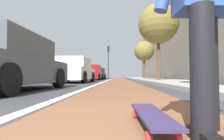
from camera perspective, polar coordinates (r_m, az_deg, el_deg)
name	(u,v)px	position (r m, az deg, el deg)	size (l,w,h in m)	color
ground_plane	(120,83)	(10.48, 2.69, -4.19)	(80.00, 80.00, 0.00)	#38383D
bike_lane_paint	(119,79)	(24.48, 2.47, -2.96)	(56.00, 1.92, 0.00)	brown
lane_stripe_white	(110,79)	(20.50, -0.60, -3.14)	(52.00, 0.16, 0.01)	silver
sidewalk_curb	(149,79)	(18.76, 12.24, -3.01)	(52.00, 3.20, 0.13)	#9E9B93
building_facade	(166,45)	(23.66, 17.60, 7.91)	(40.00, 1.20, 8.89)	gray
skateboard	(151,115)	(1.37, 12.86, -14.46)	(0.85, 0.24, 0.11)	red
parked_car_near	(10,64)	(5.31, -30.66, 1.72)	(4.21, 1.92, 1.48)	#4C5156
parked_car_mid	(74,71)	(10.82, -12.37, -0.22)	(4.20, 2.06, 1.50)	silver
parked_car_far	(92,73)	(17.37, -6.76, -0.99)	(4.11, 2.00, 1.48)	maroon
parked_car_end	(98,74)	(23.34, -4.52, -1.30)	(4.34, 1.98, 1.46)	black
traffic_light	(108,56)	(23.53, -1.22, 4.58)	(0.33, 0.28, 4.52)	#2D2D2D
street_tree_mid	(158,24)	(13.19, 15.10, 14.51)	(2.87, 2.87, 5.58)	brown
street_tree_far	(144,51)	(19.67, 10.62, 6.18)	(2.22, 2.22, 4.33)	brown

